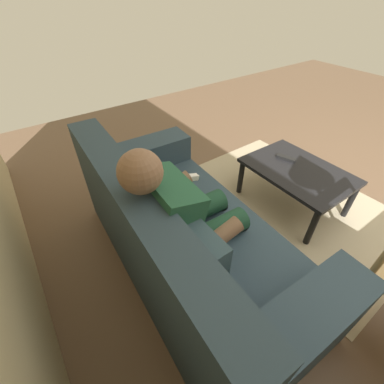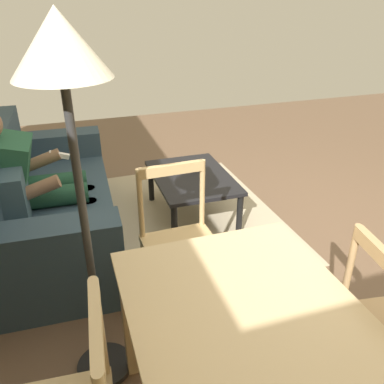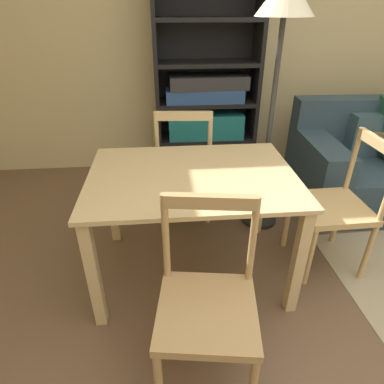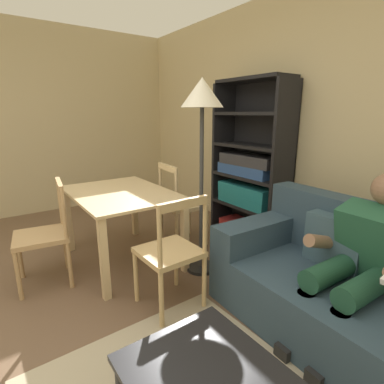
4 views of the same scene
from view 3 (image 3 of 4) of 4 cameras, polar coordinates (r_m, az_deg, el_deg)
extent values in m
cube|color=#D1BC8C|center=(3.59, 14.10, 25.56)|extent=(6.35, 0.12, 2.67)
cube|color=#2D4251|center=(2.94, 21.14, 6.62)|extent=(0.27, 0.89, 0.22)
cube|color=#37505E|center=(3.31, 28.76, 8.75)|extent=(0.40, 0.14, 0.36)
cylinder|color=#8C664C|center=(3.20, 29.63, 8.27)|extent=(0.10, 0.35, 0.19)
cube|color=black|center=(3.23, -6.10, 17.81)|extent=(0.04, 0.36, 1.79)
cube|color=black|center=(3.34, 10.89, 17.90)|extent=(0.04, 0.36, 1.79)
cube|color=black|center=(3.42, 2.17, 18.64)|extent=(0.97, 0.02, 1.79)
cube|color=black|center=(3.54, 2.23, 4.05)|extent=(0.90, 0.36, 0.04)
cube|color=black|center=(3.40, 2.35, 9.47)|extent=(0.90, 0.36, 0.04)
cube|color=black|center=(3.29, 2.48, 15.30)|extent=(0.90, 0.36, 0.04)
cube|color=black|center=(3.22, 2.63, 21.47)|extent=(0.90, 0.36, 0.04)
cube|color=black|center=(3.18, 2.80, 27.84)|extent=(0.90, 0.36, 0.04)
cube|color=maroon|center=(3.49, 2.67, 5.07)|extent=(0.73, 0.30, 0.12)
cube|color=teal|center=(3.35, 2.35, 10.60)|extent=(0.73, 0.30, 0.12)
cube|color=teal|center=(3.31, 2.33, 12.55)|extent=(0.73, 0.29, 0.12)
cube|color=#2D5193|center=(3.25, 2.14, 16.54)|extent=(0.73, 0.29, 0.12)
cube|color=#333338|center=(3.23, 2.84, 18.62)|extent=(0.73, 0.31, 0.12)
cube|color=#D1B27F|center=(1.88, 0.00, 2.78)|extent=(1.19, 0.86, 0.02)
cube|color=#D1B27F|center=(1.82, -16.74, -13.77)|extent=(0.06, 0.06, 0.69)
cube|color=#D1B27F|center=(1.91, 17.96, -11.68)|extent=(0.06, 0.06, 0.69)
cube|color=#D1B27F|center=(2.42, -13.76, -1.25)|extent=(0.06, 0.06, 0.69)
cube|color=#D1B27F|center=(2.48, 11.82, -0.12)|extent=(0.06, 0.06, 0.69)
cube|color=#D1B27F|center=(2.65, -1.38, 5.17)|extent=(0.45, 0.45, 0.04)
cylinder|color=#D1B27F|center=(2.93, 2.42, 2.72)|extent=(0.04, 0.04, 0.45)
cylinder|color=#D1B27F|center=(2.93, -5.03, 2.66)|extent=(0.04, 0.04, 0.45)
cylinder|color=#D1B27F|center=(2.59, 2.85, -1.14)|extent=(0.04, 0.04, 0.45)
cylinder|color=#D1B27F|center=(2.60, -5.54, -1.20)|extent=(0.04, 0.04, 0.45)
cylinder|color=#D1B27F|center=(2.39, 3.13, 8.39)|extent=(0.03, 0.03, 0.47)
cylinder|color=#D1B27F|center=(2.39, -6.08, 8.30)|extent=(0.03, 0.03, 0.47)
cube|color=#D1B27F|center=(2.31, -1.55, 13.10)|extent=(0.38, 0.06, 0.06)
cube|color=tan|center=(2.27, 23.17, -2.48)|extent=(0.43, 0.43, 0.04)
cylinder|color=tan|center=(2.44, 16.23, -4.83)|extent=(0.04, 0.04, 0.44)
cylinder|color=tan|center=(2.17, 19.81, -10.46)|extent=(0.04, 0.04, 0.44)
cylinder|color=tan|center=(2.61, 24.00, -4.03)|extent=(0.04, 0.04, 0.44)
cylinder|color=tan|center=(2.36, 28.27, -9.10)|extent=(0.04, 0.04, 0.44)
cylinder|color=tan|center=(2.41, 26.18, 4.87)|extent=(0.03, 0.03, 0.45)
cube|color=tan|center=(2.19, 29.75, 7.34)|extent=(0.05, 0.38, 0.06)
cube|color=tan|center=(1.48, 2.63, -20.06)|extent=(0.48, 0.48, 0.04)
cylinder|color=tan|center=(1.56, -5.80, -30.22)|extent=(0.04, 0.04, 0.44)
cylinder|color=tan|center=(1.78, -3.96, -19.58)|extent=(0.04, 0.04, 0.44)
cylinder|color=tan|center=(1.78, 9.07, -19.91)|extent=(0.04, 0.04, 0.44)
cylinder|color=tan|center=(1.46, -4.57, -8.14)|extent=(0.03, 0.03, 0.46)
cylinder|color=tan|center=(1.47, 10.47, -8.54)|extent=(0.03, 0.03, 0.46)
cube|color=tan|center=(1.34, 3.18, -1.67)|extent=(0.38, 0.09, 0.06)
cylinder|color=black|center=(2.79, 11.51, -4.49)|extent=(0.28, 0.28, 0.03)
cylinder|color=#333333|center=(2.46, 13.24, 9.75)|extent=(0.04, 0.04, 1.50)
camera|label=1|loc=(3.27, 17.79, 30.53)|focal=24.48mm
camera|label=2|loc=(2.36, -29.33, 32.32)|focal=37.69mm
camera|label=4|loc=(2.88, 73.72, 6.56)|focal=27.99mm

